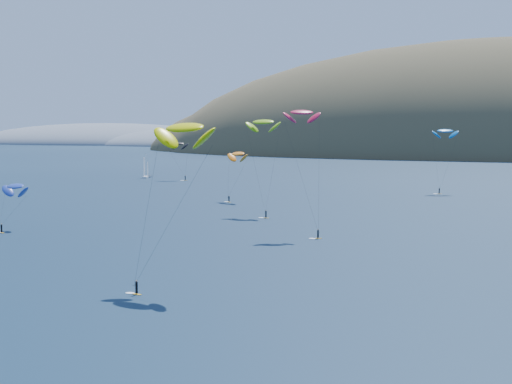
{
  "coord_description": "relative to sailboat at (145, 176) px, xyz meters",
  "views": [
    {
      "loc": [
        35.32,
        -53.33,
        22.15
      ],
      "look_at": [
        -14.25,
        80.0,
        9.0
      ],
      "focal_mm": 50.0,
      "sensor_mm": 36.0,
      "label": 1
    }
  ],
  "objects": [
    {
      "name": "kitesurfer_4",
      "position": [
        127.17,
        -24.48,
        19.7
      ],
      "size": [
        9.11,
        9.61,
        22.96
      ],
      "rotation": [
        0.0,
        0.0,
        0.36
      ],
      "color": "#FBAD1B",
      "rests_on": "ground"
    },
    {
      "name": "kitesurfer_3",
      "position": [
        89.63,
        -99.31,
        22.32
      ],
      "size": [
        9.23,
        11.7,
        25.71
      ],
      "rotation": [
        0.0,
        0.0,
        0.01
      ],
      "color": "#FBAD1B",
      "rests_on": "ground"
    },
    {
      "name": "kitesurfer_9",
      "position": [
        108.75,
        -129.05,
        24.02
      ],
      "size": [
        9.97,
        9.5,
        27.05
      ],
      "rotation": [
        0.0,
        0.0,
        0.48
      ],
      "color": "#FBAD1B",
      "rests_on": "ground"
    },
    {
      "name": "kitesurfer_1",
      "position": [
        72.41,
        -73.77,
        13.11
      ],
      "size": [
        8.81,
        8.61,
        16.28
      ],
      "rotation": [
        0.0,
        0.0,
        -0.5
      ],
      "color": "#FBAD1B",
      "rests_on": "ground"
    },
    {
      "name": "kitesurfer_10",
      "position": [
        48.1,
        -143.27,
        8.24
      ],
      "size": [
        8.4,
        10.46,
        11.32
      ],
      "rotation": [
        0.0,
        0.0,
        -0.27
      ],
      "color": "#FBAD1B",
      "rests_on": "ground"
    },
    {
      "name": "ground",
      "position": [
        115.66,
        -216.29,
        -0.89
      ],
      "size": [
        2800.0,
        2800.0,
        0.0
      ],
      "primitive_type": "plane",
      "color": "black",
      "rests_on": "ground"
    },
    {
      "name": "headland",
      "position": [
        -329.6,
        533.79,
        -4.25
      ],
      "size": [
        460.0,
        250.0,
        60.0
      ],
      "color": "slate",
      "rests_on": "ground"
    },
    {
      "name": "sailboat",
      "position": [
        0.0,
        0.0,
        0.0
      ],
      "size": [
        8.59,
        7.82,
        10.25
      ],
      "rotation": [
        0.0,
        0.0,
        0.36
      ],
      "color": "white",
      "rests_on": "ground"
    },
    {
      "name": "kitesurfer_2",
      "position": [
        106.98,
        -179.83,
        21.05
      ],
      "size": [
        10.42,
        12.34,
        24.67
      ],
      "rotation": [
        0.0,
        0.0,
        -0.22
      ],
      "color": "#FBAD1B",
      "rests_on": "ground"
    },
    {
      "name": "kitesurfer_12",
      "position": [
        18.05,
        -4.84,
        14.13
      ],
      "size": [
        9.8,
        6.63,
        17.37
      ],
      "rotation": [
        0.0,
        0.0,
        0.38
      ],
      "color": "#FBAD1B",
      "rests_on": "ground"
    }
  ]
}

